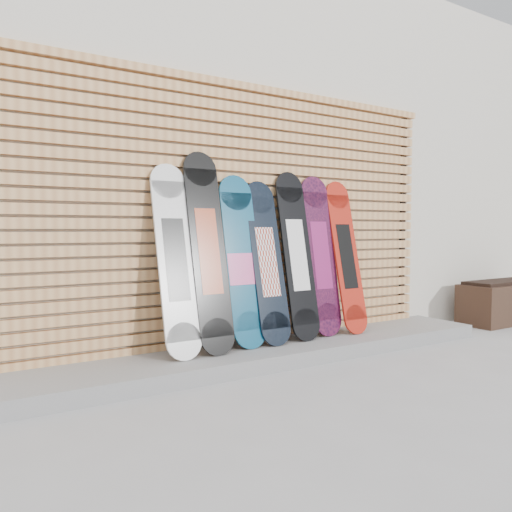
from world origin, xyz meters
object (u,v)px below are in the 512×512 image
(snowboard_3, at_px, (267,262))
(snowboard_6, at_px, (346,256))
(snowboard_2, at_px, (243,262))
(snowboard_4, at_px, (297,255))
(planter_box, at_px, (502,302))
(snowboard_1, at_px, (208,251))
(snowboard_5, at_px, (321,255))
(snowboard_0, at_px, (176,260))

(snowboard_3, xyz_separation_m, snowboard_6, (0.87, -0.00, 0.02))
(snowboard_2, bearing_deg, snowboard_4, -0.48)
(planter_box, distance_m, snowboard_6, 2.32)
(planter_box, relative_size, snowboard_1, 0.69)
(snowboard_1, distance_m, snowboard_6, 1.43)
(snowboard_2, bearing_deg, snowboard_6, -0.59)
(snowboard_3, relative_size, snowboard_5, 0.95)
(snowboard_2, relative_size, snowboard_5, 0.97)
(snowboard_2, distance_m, snowboard_4, 0.55)
(snowboard_1, xyz_separation_m, snowboard_4, (0.87, 0.02, -0.05))
(snowboard_3, height_order, snowboard_4, snowboard_4)
(planter_box, relative_size, snowboard_3, 0.80)
(snowboard_0, relative_size, snowboard_4, 1.00)
(snowboard_1, relative_size, snowboard_6, 1.12)
(snowboard_5, bearing_deg, planter_box, -3.94)
(snowboard_1, height_order, snowboard_6, snowboard_1)
(snowboard_3, relative_size, snowboard_4, 0.93)
(snowboard_0, height_order, snowboard_5, snowboard_0)
(snowboard_2, bearing_deg, snowboard_0, -177.90)
(snowboard_4, distance_m, snowboard_6, 0.56)
(planter_box, xyz_separation_m, snowboard_4, (-2.80, 0.15, 0.61))
(snowboard_2, bearing_deg, planter_box, -2.62)
(snowboard_2, bearing_deg, snowboard_3, -2.56)
(snowboard_1, xyz_separation_m, snowboard_5, (1.15, 0.04, -0.06))
(planter_box, height_order, snowboard_5, snowboard_5)
(snowboard_4, bearing_deg, snowboard_3, -178.95)
(snowboard_4, distance_m, snowboard_5, 0.28)
(snowboard_5, bearing_deg, snowboard_1, -177.78)
(snowboard_0, bearing_deg, snowboard_6, 0.35)
(snowboard_5, bearing_deg, snowboard_0, -178.30)
(snowboard_3, bearing_deg, snowboard_2, 177.44)
(snowboard_2, xyz_separation_m, snowboard_3, (0.23, -0.01, -0.01))
(planter_box, bearing_deg, snowboard_1, 177.99)
(snowboard_1, relative_size, snowboard_4, 1.07)
(snowboard_4, relative_size, snowboard_6, 1.04)
(snowboard_0, height_order, snowboard_2, snowboard_0)
(planter_box, bearing_deg, snowboard_5, 176.06)
(snowboard_2, xyz_separation_m, snowboard_5, (0.83, 0.02, 0.03))
(snowboard_3, bearing_deg, snowboard_1, -178.56)
(planter_box, distance_m, snowboard_3, 3.16)
(snowboard_6, bearing_deg, snowboard_0, -179.65)
(snowboard_3, height_order, snowboard_5, snowboard_5)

